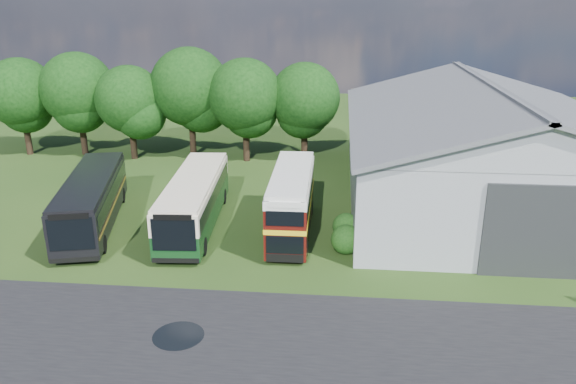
# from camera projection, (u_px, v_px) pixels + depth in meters

# --- Properties ---
(ground) EXTENTS (120.00, 120.00, 0.00)m
(ground) POSITION_uv_depth(u_px,v_px,m) (227.00, 302.00, 26.55)
(ground) COLOR #1E3912
(ground) RESTS_ON ground
(asphalt_road) EXTENTS (60.00, 8.00, 0.02)m
(asphalt_road) POSITION_uv_depth(u_px,v_px,m) (283.00, 342.00, 23.46)
(asphalt_road) COLOR black
(asphalt_road) RESTS_ON ground
(puddle) EXTENTS (2.20, 2.20, 0.01)m
(puddle) POSITION_uv_depth(u_px,v_px,m) (178.00, 336.00, 23.87)
(puddle) COLOR black
(puddle) RESTS_ON ground
(storage_shed) EXTENTS (18.80, 24.80, 8.15)m
(storage_shed) POSITION_uv_depth(u_px,v_px,m) (483.00, 141.00, 38.83)
(storage_shed) COLOR gray
(storage_shed) RESTS_ON ground
(tree_far_left) EXTENTS (6.12, 6.12, 8.64)m
(tree_far_left) POSITION_uv_depth(u_px,v_px,m) (21.00, 93.00, 49.29)
(tree_far_left) COLOR black
(tree_far_left) RESTS_ON ground
(tree_left_a) EXTENTS (6.46, 6.46, 9.12)m
(tree_left_a) POSITION_uv_depth(u_px,v_px,m) (78.00, 89.00, 49.21)
(tree_left_a) COLOR black
(tree_left_a) RESTS_ON ground
(tree_left_b) EXTENTS (5.78, 5.78, 8.16)m
(tree_left_b) POSITION_uv_depth(u_px,v_px,m) (129.00, 99.00, 48.03)
(tree_left_b) COLOR black
(tree_left_b) RESTS_ON ground
(tree_mid) EXTENTS (6.80, 6.80, 9.60)m
(tree_mid) POSITION_uv_depth(u_px,v_px,m) (190.00, 87.00, 48.49)
(tree_mid) COLOR black
(tree_mid) RESTS_ON ground
(tree_right_a) EXTENTS (6.26, 6.26, 8.83)m
(tree_right_a) POSITION_uv_depth(u_px,v_px,m) (245.00, 96.00, 47.27)
(tree_right_a) COLOR black
(tree_right_a) RESTS_ON ground
(tree_right_b) EXTENTS (5.98, 5.98, 8.45)m
(tree_right_b) POSITION_uv_depth(u_px,v_px,m) (305.00, 98.00, 47.66)
(tree_right_b) COLOR black
(tree_right_b) RESTS_ON ground
(shrub_front) EXTENTS (1.70, 1.70, 1.70)m
(shrub_front) POSITION_uv_depth(u_px,v_px,m) (345.00, 252.00, 31.68)
(shrub_front) COLOR #194714
(shrub_front) RESTS_ON ground
(shrub_mid) EXTENTS (1.60, 1.60, 1.60)m
(shrub_mid) POSITION_uv_depth(u_px,v_px,m) (345.00, 237.00, 33.56)
(shrub_mid) COLOR #194714
(shrub_mid) RESTS_ON ground
(bus_green_single) EXTENTS (3.46, 11.76, 3.20)m
(bus_green_single) POSITION_uv_depth(u_px,v_px,m) (195.00, 201.00, 34.64)
(bus_green_single) COLOR black
(bus_green_single) RESTS_ON ground
(bus_maroon_double) EXTENTS (2.43, 9.14, 3.92)m
(bus_maroon_double) POSITION_uv_depth(u_px,v_px,m) (292.00, 203.00, 33.57)
(bus_maroon_double) COLOR black
(bus_maroon_double) RESTS_ON ground
(bus_dark_single) EXTENTS (5.39, 11.96, 3.21)m
(bus_dark_single) POSITION_uv_depth(u_px,v_px,m) (92.00, 200.00, 34.67)
(bus_dark_single) COLOR black
(bus_dark_single) RESTS_ON ground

